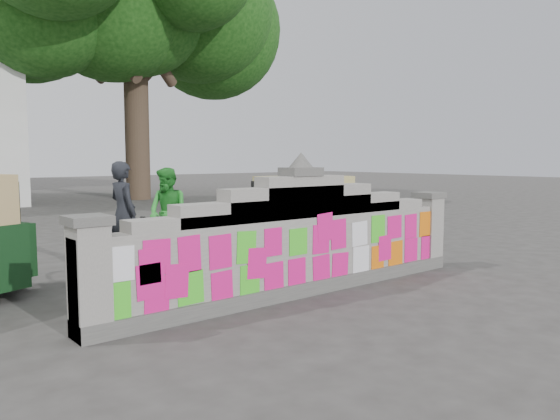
{
  "coord_description": "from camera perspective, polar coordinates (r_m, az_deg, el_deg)",
  "views": [
    {
      "loc": [
        -5.1,
        -5.68,
        1.94
      ],
      "look_at": [
        0.45,
        1.0,
        1.1
      ],
      "focal_mm": 35.0,
      "sensor_mm": 36.0,
      "label": 1
    }
  ],
  "objects": [
    {
      "name": "shade_tree",
      "position": [
        27.08,
        -15.03,
        20.32
      ],
      "size": [
        12.0,
        10.0,
        12.0
      ],
      "color": "#38281E",
      "rests_on": "ground"
    },
    {
      "name": "cyclist_bike",
      "position": [
        9.01,
        -15.96,
        -4.01
      ],
      "size": [
        1.88,
        0.79,
        0.96
      ],
      "primitive_type": "imported",
      "rotation": [
        0.0,
        0.0,
        1.65
      ],
      "color": "black",
      "rests_on": "ground"
    },
    {
      "name": "ground",
      "position": [
        7.88,
        2.16,
        -8.74
      ],
      "size": [
        100.0,
        100.0,
        0.0
      ],
      "primitive_type": "plane",
      "color": "#383533",
      "rests_on": "ground"
    },
    {
      "name": "pedestrian",
      "position": [
        10.79,
        -11.6,
        -0.27
      ],
      "size": [
        0.91,
        1.02,
        1.74
      ],
      "primitive_type": "imported",
      "rotation": [
        0.0,
        0.0,
        -1.22
      ],
      "color": "green",
      "rests_on": "ground"
    },
    {
      "name": "cyclist_rider",
      "position": [
        8.96,
        -16.01,
        -1.9
      ],
      "size": [
        0.44,
        0.62,
        1.63
      ],
      "primitive_type": "imported",
      "rotation": [
        0.0,
        0.0,
        1.65
      ],
      "color": "black",
      "rests_on": "ground"
    },
    {
      "name": "parapet_wall",
      "position": [
        7.72,
        2.21,
        -3.34
      ],
      "size": [
        6.48,
        0.44,
        2.01
      ],
      "color": "#4C4C49",
      "rests_on": "ground"
    },
    {
      "name": "rickshaw_right",
      "position": [
        12.94,
        2.24,
        0.36
      ],
      "size": [
        2.77,
        1.57,
        1.49
      ],
      "rotation": [
        0.0,
        0.0,
        3.0
      ],
      "color": "black",
      "rests_on": "ground"
    }
  ]
}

